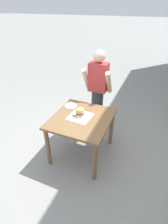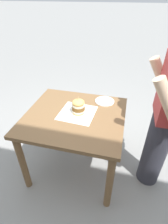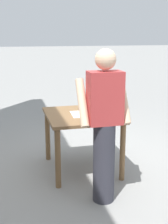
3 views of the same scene
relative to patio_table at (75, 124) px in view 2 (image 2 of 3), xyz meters
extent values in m
plane|color=gray|center=(0.00, 0.00, -0.66)|extent=(80.00, 80.00, 0.00)
cube|color=brown|center=(0.00, 0.00, 0.11)|extent=(0.95, 1.02, 0.04)
cylinder|color=brown|center=(-0.41, -0.45, -0.29)|extent=(0.07, 0.07, 0.75)
cylinder|color=brown|center=(0.41, -0.45, -0.29)|extent=(0.07, 0.07, 0.75)
cylinder|color=brown|center=(-0.41, 0.45, -0.29)|extent=(0.07, 0.07, 0.75)
cylinder|color=brown|center=(0.41, 0.45, -0.29)|extent=(0.07, 0.07, 0.75)
cube|color=white|center=(-0.03, 0.02, 0.13)|extent=(0.38, 0.38, 0.00)
cylinder|color=#E5B25B|center=(-0.04, 0.03, 0.14)|extent=(0.13, 0.13, 0.02)
cylinder|color=silver|center=(-0.04, 0.03, 0.16)|extent=(0.14, 0.14, 0.02)
cylinder|color=brown|center=(-0.04, 0.03, 0.19)|extent=(0.13, 0.13, 0.04)
cylinder|color=silver|center=(-0.04, 0.03, 0.23)|extent=(0.13, 0.13, 0.02)
ellipsoid|color=#E5B25B|center=(-0.04, 0.03, 0.25)|extent=(0.13, 0.13, 0.06)
cylinder|color=#D1B77F|center=(-0.04, 0.03, 0.30)|extent=(0.00, 0.00, 0.05)
cylinder|color=#8EA83D|center=(-0.13, 0.00, 0.14)|extent=(0.09, 0.05, 0.02)
cylinder|color=white|center=(-0.33, 0.26, 0.13)|extent=(0.22, 0.22, 0.01)
cylinder|color=silver|center=(-0.35, 0.26, 0.14)|extent=(0.04, 0.17, 0.01)
cylinder|color=silver|center=(-0.32, 0.26, 0.14)|extent=(0.03, 0.17, 0.01)
cylinder|color=#33333D|center=(-0.03, 0.87, -0.21)|extent=(0.24, 0.24, 0.90)
cylinder|color=beige|center=(-0.26, 0.81, 0.47)|extent=(0.09, 0.34, 0.50)
camera|label=1|loc=(0.97, -2.18, 1.73)|focal=28.00mm
camera|label=2|loc=(1.40, 0.46, 1.18)|focal=28.00mm
camera|label=3|loc=(0.97, 3.91, 1.18)|focal=50.00mm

